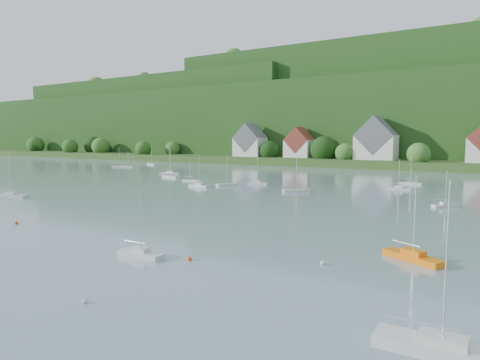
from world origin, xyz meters
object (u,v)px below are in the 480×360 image
object	(u,v)px
near_sailboat_3	(141,253)
near_sailboat_5	(413,256)
near_sailboat_4	(442,348)
near_sailboat_6	(10,196)

from	to	relation	value
near_sailboat_3	near_sailboat_5	size ratio (longest dim) A/B	0.84
near_sailboat_4	near_sailboat_5	size ratio (longest dim) A/B	1.16
near_sailboat_6	near_sailboat_5	bearing A→B (deg)	-24.42
near_sailboat_3	near_sailboat_4	size ratio (longest dim) A/B	0.72
near_sailboat_4	near_sailboat_6	world-z (taller)	near_sailboat_4
near_sailboat_3	near_sailboat_6	bearing A→B (deg)	161.16
near_sailboat_5	near_sailboat_3	bearing A→B (deg)	-122.52
near_sailboat_5	near_sailboat_6	bearing A→B (deg)	-154.68
near_sailboat_4	near_sailboat_5	bearing A→B (deg)	104.85
near_sailboat_3	near_sailboat_5	world-z (taller)	near_sailboat_5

